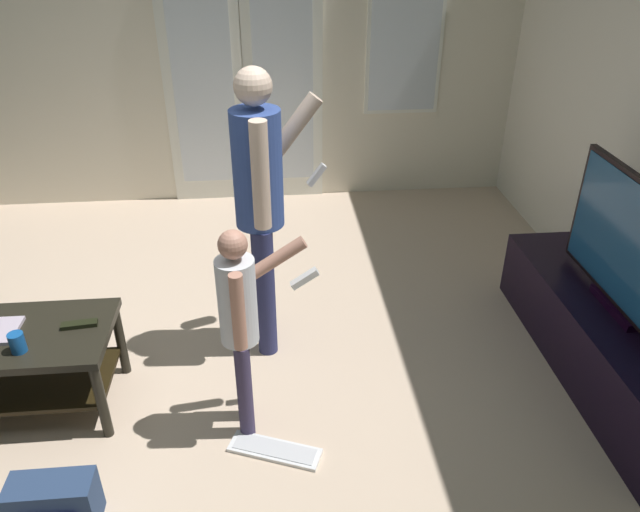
# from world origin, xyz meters

# --- Properties ---
(ground_plane) EXTENTS (5.40, 5.32, 0.02)m
(ground_plane) POSITION_xyz_m (0.00, 0.00, -0.01)
(ground_plane) COLOR beige
(wall_back_with_doors) EXTENTS (5.40, 0.09, 2.90)m
(wall_back_with_doors) POSITION_xyz_m (0.07, 2.63, 1.40)
(wall_back_with_doors) COLOR silver
(wall_back_with_doors) RESTS_ON ground_plane
(coffee_table) EXTENTS (1.04, 0.54, 0.47)m
(coffee_table) POSITION_xyz_m (-0.78, 0.04, 0.34)
(coffee_table) COLOR black
(coffee_table) RESTS_ON ground_plane
(tv_stand) EXTENTS (0.48, 1.75, 0.41)m
(tv_stand) POSITION_xyz_m (2.31, 0.04, 0.21)
(tv_stand) COLOR black
(tv_stand) RESTS_ON ground_plane
(flat_screen_tv) EXTENTS (0.08, 1.11, 0.71)m
(flat_screen_tv) POSITION_xyz_m (2.31, 0.04, 0.78)
(flat_screen_tv) COLOR black
(flat_screen_tv) RESTS_ON tv_stand
(person_adult) EXTENTS (0.50, 0.47, 1.61)m
(person_adult) POSITION_xyz_m (0.49, 0.48, 0.96)
(person_adult) COLOR navy
(person_adult) RESTS_ON ground_plane
(person_child) EXTENTS (0.46, 0.32, 1.09)m
(person_child) POSITION_xyz_m (0.39, -0.19, 0.66)
(person_child) COLOR #39314F
(person_child) RESTS_ON ground_plane
(backpack) EXTENTS (0.35, 0.20, 0.24)m
(backpack) POSITION_xyz_m (-0.40, -0.68, 0.12)
(backpack) COLOR navy
(backpack) RESTS_ON ground_plane
(loose_keyboard) EXTENTS (0.46, 0.28, 0.02)m
(loose_keyboard) POSITION_xyz_m (0.51, -0.38, 0.01)
(loose_keyboard) COLOR white
(loose_keyboard) RESTS_ON ground_plane
(cup_near_edge) EXTENTS (0.07, 0.07, 0.10)m
(cup_near_edge) POSITION_xyz_m (-0.64, -0.10, 0.52)
(cup_near_edge) COLOR #144E97
(cup_near_edge) RESTS_ON coffee_table
(tv_remote_black) EXTENTS (0.17, 0.07, 0.02)m
(tv_remote_black) POSITION_xyz_m (-0.42, 0.07, 0.48)
(tv_remote_black) COLOR black
(tv_remote_black) RESTS_ON coffee_table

